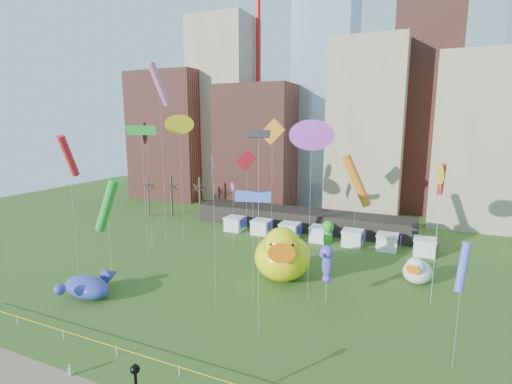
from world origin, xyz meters
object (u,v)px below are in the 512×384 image
at_px(big_duck, 282,254).
at_px(whale_inflatable, 88,286).
at_px(seahorse_green, 328,235).
at_px(toddler, 70,370).
at_px(seahorse_purple, 327,261).
at_px(small_duck, 417,271).

xyz_separation_m(big_duck, whale_inflatable, (-17.37, -12.60, -2.00)).
relative_size(seahorse_green, toddler, 7.28).
bearing_deg(seahorse_purple, seahorse_green, 120.96).
bearing_deg(small_duck, whale_inflatable, -137.74).
bearing_deg(big_duck, small_duck, 1.24).
distance_m(seahorse_purple, whale_inflatable, 25.43).
distance_m(big_duck, seahorse_purple, 7.19).
bearing_deg(seahorse_green, small_duck, -4.72).
bearing_deg(seahorse_purple, big_duck, 167.80).
bearing_deg(small_duck, seahorse_purple, -120.44).
xyz_separation_m(seahorse_green, seahorse_purple, (1.89, -7.90, -0.38)).
bearing_deg(whale_inflatable, seahorse_purple, 27.43).
relative_size(small_duck, toddler, 5.21).
distance_m(seahorse_green, seahorse_purple, 8.13).
height_order(seahorse_green, whale_inflatable, seahorse_green).
bearing_deg(toddler, seahorse_purple, 37.02).
relative_size(big_duck, seahorse_green, 1.50).
distance_m(big_duck, seahorse_green, 6.34).
bearing_deg(toddler, big_duck, 53.89).
xyz_separation_m(big_duck, seahorse_purple, (6.15, -3.51, 1.30)).
height_order(seahorse_green, seahorse_purple, seahorse_green).
height_order(seahorse_purple, toddler, seahorse_purple).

